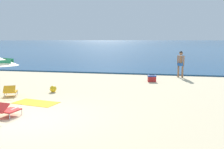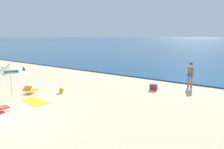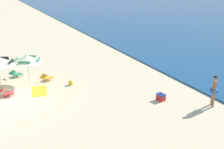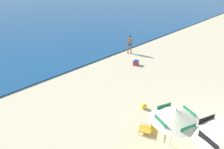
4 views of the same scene
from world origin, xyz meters
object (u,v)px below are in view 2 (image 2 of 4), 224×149
object	(u,v)px
person_standing_near_shore	(190,73)
beach_ball	(61,90)
beach_umbrella_striped_main	(10,69)
cooler_box	(154,87)
lounge_chair_beside_umbrella	(30,90)
beach_towel	(35,102)

from	to	relation	value
person_standing_near_shore	beach_ball	size ratio (longest dim) A/B	5.43
beach_umbrella_striped_main	person_standing_near_shore	size ratio (longest dim) A/B	1.61
person_standing_near_shore	cooler_box	distance (m)	2.95
person_standing_near_shore	cooler_box	xyz separation A→B (m)	(-1.80, -2.19, -0.83)
beach_umbrella_striped_main	lounge_chair_beside_umbrella	xyz separation A→B (m)	(-0.01, 1.18, -1.48)
person_standing_near_shore	cooler_box	bearing A→B (deg)	-129.32
cooler_box	beach_ball	bearing A→B (deg)	-137.92
cooler_box	beach_ball	xyz separation A→B (m)	(-4.57, -4.12, -0.04)
person_standing_near_shore	beach_ball	xyz separation A→B (m)	(-6.36, -6.32, -0.86)
lounge_chair_beside_umbrella	beach_ball	world-z (taller)	lounge_chair_beside_umbrella
beach_umbrella_striped_main	lounge_chair_beside_umbrella	world-z (taller)	beach_umbrella_striped_main
lounge_chair_beside_umbrella	beach_towel	distance (m)	1.90
beach_umbrella_striped_main	person_standing_near_shore	world-z (taller)	beach_umbrella_striped_main
cooler_box	beach_ball	world-z (taller)	cooler_box
person_standing_near_shore	beach_towel	xyz separation A→B (m)	(-6.13, -8.45, -1.02)
person_standing_near_shore	beach_towel	distance (m)	10.49
lounge_chair_beside_umbrella	cooler_box	xyz separation A→B (m)	(6.03, 5.43, -0.07)
cooler_box	lounge_chair_beside_umbrella	bearing A→B (deg)	-137.97
cooler_box	beach_ball	distance (m)	6.15
lounge_chair_beside_umbrella	beach_towel	xyz separation A→B (m)	(1.69, -0.83, -0.26)
beach_ball	beach_towel	bearing A→B (deg)	-83.86
beach_umbrella_striped_main	cooler_box	xyz separation A→B (m)	(6.01, 6.61, -1.55)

